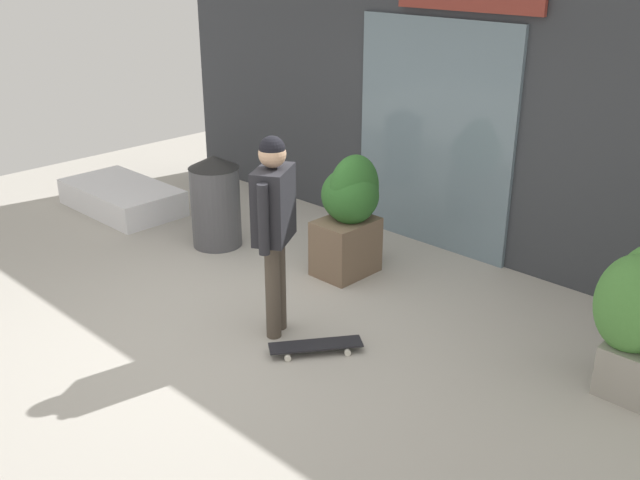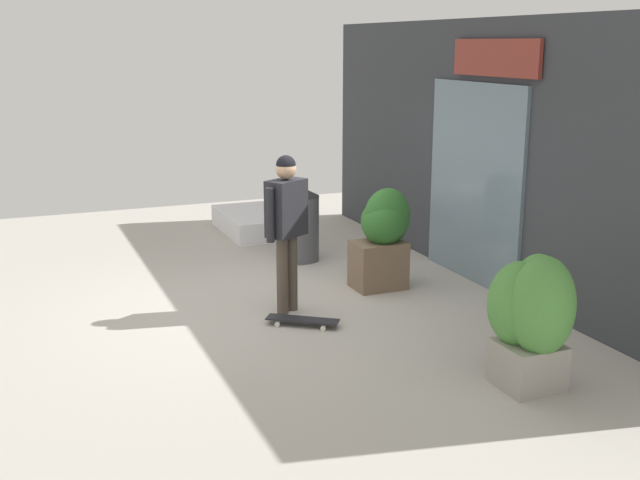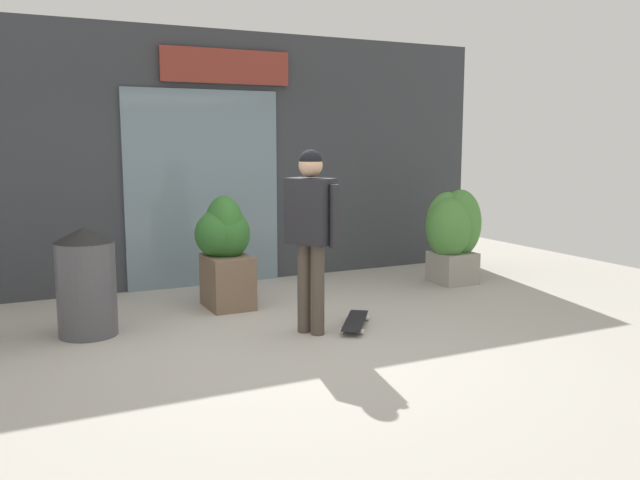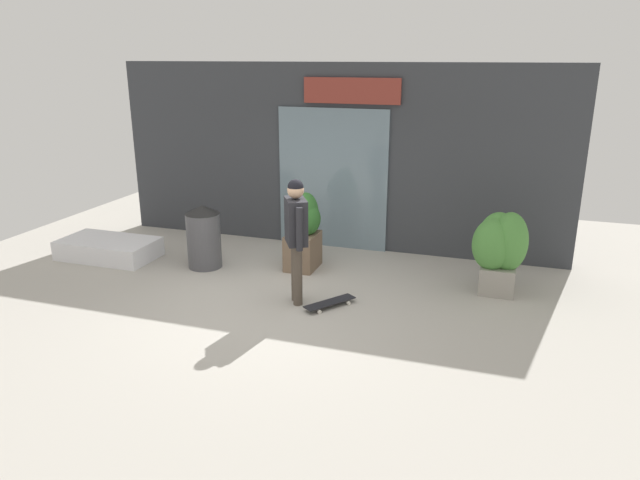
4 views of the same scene
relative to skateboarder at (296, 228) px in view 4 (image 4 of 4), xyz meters
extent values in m
plane|color=#B2ADA3|center=(-0.29, -0.09, -1.10)|extent=(12.00, 12.00, 0.00)
cube|color=#383A3F|center=(-0.29, 2.74, 0.52)|extent=(8.18, 0.25, 3.23)
cube|color=slate|center=(-0.28, 2.59, 0.15)|extent=(1.99, 0.06, 2.48)
cube|color=maroon|center=(0.05, 2.57, 1.68)|extent=(1.67, 0.05, 0.43)
cylinder|color=#4C4238|center=(-0.04, 0.07, -0.65)|extent=(0.13, 0.13, 0.88)
cylinder|color=#4C4238|center=(0.04, -0.07, -0.65)|extent=(0.13, 0.13, 0.88)
cube|color=#232328|center=(0.00, 0.00, 0.10)|extent=(0.44, 0.51, 0.62)
cylinder|color=#232328|center=(-0.13, 0.23, 0.06)|extent=(0.09, 0.09, 0.59)
cylinder|color=#232328|center=(0.13, -0.23, 0.06)|extent=(0.09, 0.09, 0.59)
sphere|color=tan|center=(0.00, 0.00, 0.53)|extent=(0.23, 0.23, 0.23)
sphere|color=black|center=(0.00, 0.00, 0.57)|extent=(0.22, 0.22, 0.22)
cube|color=black|center=(0.49, -0.01, -1.03)|extent=(0.61, 0.75, 0.02)
cylinder|color=silver|center=(0.55, 0.26, -1.07)|extent=(0.06, 0.06, 0.05)
cylinder|color=silver|center=(0.72, 0.14, -1.07)|extent=(0.06, 0.06, 0.05)
cylinder|color=silver|center=(0.26, -0.15, -1.07)|extent=(0.06, 0.06, 0.05)
cylinder|color=silver|center=(0.42, -0.27, -1.07)|extent=(0.06, 0.06, 0.05)
cube|color=brown|center=(-0.40, 1.34, -0.80)|extent=(0.47, 0.62, 0.59)
ellipsoid|color=#2D6628|center=(-0.43, 1.43, -0.27)|extent=(0.60, 0.58, 0.56)
ellipsoid|color=#2D6628|center=(-0.39, 1.44, -0.21)|extent=(0.42, 0.60, 0.71)
ellipsoid|color=#2D6628|center=(-0.38, 1.39, -0.27)|extent=(0.51, 0.54, 0.56)
cube|color=gray|center=(2.66, 1.28, -0.89)|extent=(0.49, 0.52, 0.41)
ellipsoid|color=#4C8C3D|center=(2.62, 1.37, -0.33)|extent=(0.60, 0.46, 0.85)
ellipsoid|color=#4C8C3D|center=(2.55, 1.24, -0.36)|extent=(0.58, 0.58, 0.77)
ellipsoid|color=#4C8C3D|center=(2.78, 1.29, -0.31)|extent=(0.54, 0.56, 0.88)
cylinder|color=#4C4C51|center=(-1.95, 0.88, -0.64)|extent=(0.55, 0.55, 0.91)
cone|color=black|center=(-1.95, 0.88, -0.12)|extent=(0.56, 0.56, 0.14)
cube|color=white|center=(-3.75, 0.76, -0.93)|extent=(1.63, 0.90, 0.33)
camera|label=1|loc=(4.20, -3.77, 2.11)|focal=40.75mm
camera|label=2|loc=(7.80, -2.80, 1.85)|focal=43.52mm
camera|label=3|loc=(-2.69, -5.69, 0.76)|focal=37.55mm
camera|label=4|loc=(2.69, -7.08, 2.25)|focal=32.56mm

